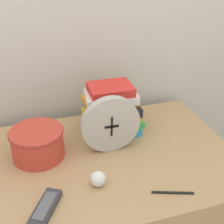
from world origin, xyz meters
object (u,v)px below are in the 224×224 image
book_stack (113,109)px  tv_remote (45,208)px  basket (37,142)px  pen (173,192)px  desk_clock (111,125)px  crumpled_paper_ball (98,179)px

book_stack → tv_remote: 0.51m
basket → tv_remote: bearing=-91.9°
book_stack → pen: bearing=-80.4°
book_stack → tv_remote: size_ratio=1.49×
desk_clock → pen: 0.33m
book_stack → tv_remote: (-0.33, -0.37, -0.09)m
desk_clock → crumpled_paper_ball: size_ratio=4.28×
basket → crumpled_paper_ball: bearing=-52.1°
crumpled_paper_ball → pen: 0.25m
tv_remote → pen: size_ratio=1.19×
crumpled_paper_ball → tv_remote: bearing=-161.0°
basket → crumpled_paper_ball: (0.17, -0.22, -0.04)m
basket → pen: basket is taller
basket → crumpled_paper_ball: 0.28m
basket → pen: (0.39, -0.33, -0.06)m
crumpled_paper_ball → pen: crumpled_paper_ball is taller
book_stack → desk_clock: bearing=-110.2°
desk_clock → basket: 0.28m
crumpled_paper_ball → desk_clock: bearing=60.9°
book_stack → pen: (0.07, -0.42, -0.10)m
desk_clock → pen: bearing=-67.4°
crumpled_paper_ball → book_stack: bearing=64.5°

